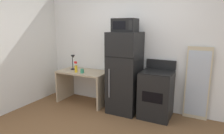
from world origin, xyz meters
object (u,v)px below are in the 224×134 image
Objects in this scene: coffee_mug at (82,71)px; microwave at (125,25)px; refrigerator at (125,73)px; spray_bottle at (76,68)px; leaning_mirror at (197,84)px; desk at (83,81)px; desk_lamp at (73,60)px; oven_range at (156,94)px.

coffee_mug is 0.21× the size of microwave.
refrigerator is at bearing 9.88° from coffee_mug.
spray_bottle is at bearing -171.64° from refrigerator.
desk is at bearing -173.59° from leaning_mirror.
desk is 0.82× the size of leaning_mirror.
refrigerator is (1.34, -0.03, -0.16)m from desk_lamp.
desk is 0.69× the size of refrigerator.
microwave reaches higher than refrigerator.
desk_lamp is 0.33m from spray_bottle.
leaning_mirror is at bearing 5.24° from desk_lamp.
desk is at bearing 119.83° from coffee_mug.
oven_range is (0.66, 0.04, -1.32)m from microwave.
microwave is (0.00, -0.02, 0.96)m from refrigerator.
leaning_mirror is (1.37, 0.30, -1.08)m from microwave.
leaning_mirror is at bearing 11.51° from refrigerator.
desk is at bearing 179.60° from refrigerator.
refrigerator is 1.50× the size of oven_range.
refrigerator is at bearing 90.32° from microwave.
oven_range is at bearing 2.00° from refrigerator.
oven_range is 0.78m from leaning_mirror.
desk is 0.55m from desk_lamp.
leaning_mirror is (2.48, 0.44, -0.15)m from spray_bottle.
oven_range is (2.00, -0.01, -0.52)m from desk_lamp.
microwave is at bearing -89.68° from refrigerator.
refrigerator reaches higher than oven_range.
desk is 12.06× the size of coffee_mug.
desk_lamp reaches higher than desk.
coffee_mug is 0.06× the size of refrigerator.
refrigerator is at bearing -0.40° from desk.
spray_bottle is 0.18× the size of leaning_mirror.
microwave is (1.11, 0.14, 0.93)m from spray_bottle.
coffee_mug is 1.65m from oven_range.
microwave reaches higher than oven_range.
coffee_mug is 0.07× the size of leaning_mirror.
spray_bottle reaches higher than desk.
refrigerator is at bearing -178.00° from oven_range.
microwave is (0.95, 0.14, 0.98)m from coffee_mug.
spray_bottle reaches higher than coffee_mug.
desk is at bearing -4.34° from desk_lamp.
coffee_mug is at bearing -26.17° from desk_lamp.
desk is 1.09m from refrigerator.
oven_range is (1.78, 0.19, -0.38)m from spray_bottle.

